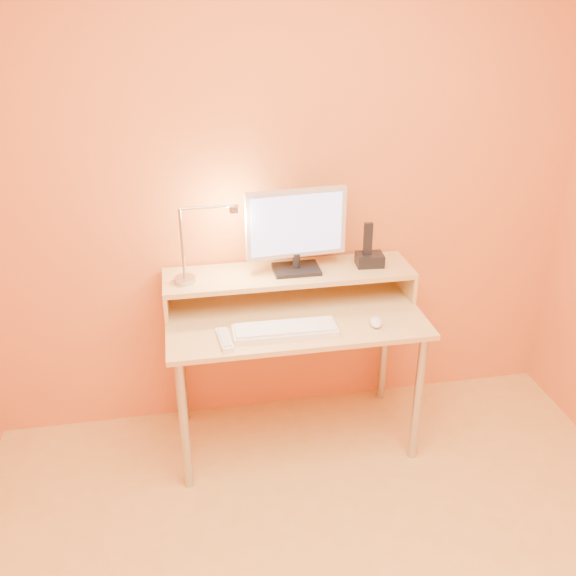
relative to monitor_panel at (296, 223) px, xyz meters
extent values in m
cube|color=#CC6B38|center=(-0.04, 0.16, 0.13)|extent=(3.00, 0.04, 2.50)
cylinder|color=#ABABB5|center=(-0.59, -0.41, -0.77)|extent=(0.04, 0.04, 0.69)
cylinder|color=#ABABB5|center=(0.51, -0.41, -0.77)|extent=(0.04, 0.04, 0.69)
cylinder|color=#ABABB5|center=(-0.59, 0.09, -0.77)|extent=(0.04, 0.04, 0.69)
cylinder|color=#ABABB5|center=(0.51, 0.09, -0.77)|extent=(0.04, 0.04, 0.69)
cube|color=#D5B376|center=(-0.04, -0.16, -0.41)|extent=(1.20, 0.60, 0.02)
cube|color=#D5B376|center=(-0.63, -0.01, -0.33)|extent=(0.02, 0.30, 0.14)
cube|color=#D5B376|center=(0.56, -0.01, -0.33)|extent=(0.02, 0.30, 0.14)
cube|color=#D5B376|center=(-0.04, -0.01, -0.25)|extent=(1.20, 0.30, 0.02)
cube|color=black|center=(0.00, -0.01, -0.23)|extent=(0.22, 0.16, 0.02)
cylinder|color=black|center=(0.00, -0.01, -0.19)|extent=(0.04, 0.04, 0.07)
cube|color=silver|center=(0.00, 0.00, 0.00)|extent=(0.48, 0.07, 0.33)
cube|color=black|center=(0.00, 0.02, 0.00)|extent=(0.43, 0.05, 0.28)
cube|color=#ADBAFC|center=(0.00, -0.02, 0.00)|extent=(0.43, 0.04, 0.28)
cylinder|color=#ABABB5|center=(-0.53, -0.04, -0.23)|extent=(0.10, 0.10, 0.02)
cylinder|color=#ABABB5|center=(-0.53, -0.04, -0.05)|extent=(0.01, 0.01, 0.33)
cylinder|color=#ABABB5|center=(-0.41, -0.04, 0.12)|extent=(0.24, 0.01, 0.01)
cylinder|color=#ABABB5|center=(-0.29, -0.04, 0.10)|extent=(0.04, 0.04, 0.03)
cylinder|color=#FFEAC6|center=(-0.29, -0.04, 0.09)|extent=(0.03, 0.03, 0.00)
cube|color=black|center=(0.36, -0.01, -0.21)|extent=(0.14, 0.11, 0.06)
cube|color=black|center=(0.35, -0.01, -0.10)|extent=(0.04, 0.03, 0.16)
cube|color=#355CF7|center=(0.41, -0.06, -0.21)|extent=(0.01, 0.00, 0.04)
cube|color=white|center=(-0.11, -0.31, -0.39)|extent=(0.47, 0.16, 0.02)
ellipsoid|color=silver|center=(0.31, -0.32, -0.38)|extent=(0.08, 0.11, 0.03)
cube|color=white|center=(-0.38, -0.33, -0.39)|extent=(0.07, 0.19, 0.02)
camera|label=1|loc=(-0.53, -2.67, 1.00)|focal=38.66mm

